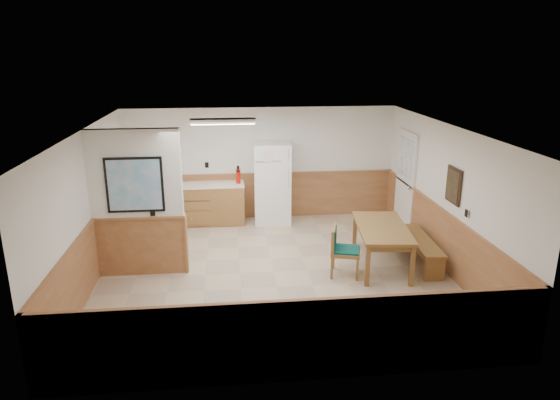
{
  "coord_description": "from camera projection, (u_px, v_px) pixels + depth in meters",
  "views": [
    {
      "loc": [
        -0.73,
        -7.9,
        3.72
      ],
      "look_at": [
        0.15,
        0.4,
        1.18
      ],
      "focal_mm": 32.0,
      "sensor_mm": 36.0,
      "label": 1
    }
  ],
  "objects": [
    {
      "name": "fire_extinguisher",
      "position": [
        238.0,
        176.0,
        10.83
      ],
      "size": [
        0.1,
        0.1,
        0.39
      ],
      "rotation": [
        0.0,
        0.0,
        -0.05
      ],
      "color": "red",
      "rests_on": "kitchen_counter"
    },
    {
      "name": "soap_bottle",
      "position": [
        155.0,
        180.0,
        10.67
      ],
      "size": [
        0.08,
        0.08,
        0.22
      ],
      "primitive_type": "cylinder",
      "rotation": [
        0.0,
        0.0,
        0.14
      ],
      "color": "#167B33",
      "rests_on": "kitchen_counter"
    },
    {
      "name": "partition_wall",
      "position": [
        137.0,
        205.0,
        8.27
      ],
      "size": [
        1.5,
        0.2,
        2.5
      ],
      "color": "white",
      "rests_on": "ground"
    },
    {
      "name": "kitchen_window",
      "position": [
        165.0,
        153.0,
        10.84
      ],
      "size": [
        0.8,
        0.04,
        1.0
      ],
      "color": "white",
      "rests_on": "back_wall"
    },
    {
      "name": "left_wall",
      "position": [
        88.0,
        209.0,
        8.01
      ],
      "size": [
        0.02,
        6.0,
        2.5
      ],
      "primitive_type": "cube",
      "color": "white",
      "rests_on": "ground"
    },
    {
      "name": "dining_chair",
      "position": [
        340.0,
        247.0,
        8.44
      ],
      "size": [
        0.77,
        0.62,
        0.85
      ],
      "rotation": [
        0.0,
        0.0,
        -0.28
      ],
      "color": "olive",
      "rests_on": "ground"
    },
    {
      "name": "wainscot_back",
      "position": [
        261.0,
        196.0,
        11.36
      ],
      "size": [
        6.0,
        0.04,
        1.0
      ],
      "primitive_type": "cube",
      "color": "#AE7345",
      "rests_on": "ground"
    },
    {
      "name": "ceiling",
      "position": [
        273.0,
        128.0,
        7.95
      ],
      "size": [
        6.0,
        6.0,
        0.02
      ],
      "primitive_type": "cube",
      "color": "white",
      "rests_on": "back_wall"
    },
    {
      "name": "back_wall",
      "position": [
        261.0,
        164.0,
        11.16
      ],
      "size": [
        6.0,
        0.02,
        2.5
      ],
      "primitive_type": "cube",
      "color": "white",
      "rests_on": "ground"
    },
    {
      "name": "exterior_door",
      "position": [
        405.0,
        181.0,
        10.48
      ],
      "size": [
        0.07,
        1.02,
        2.15
      ],
      "color": "white",
      "rests_on": "ground"
    },
    {
      "name": "dining_table",
      "position": [
        382.0,
        231.0,
        8.71
      ],
      "size": [
        1.03,
        1.77,
        0.75
      ],
      "rotation": [
        0.0,
        0.0,
        -0.12
      ],
      "color": "olive",
      "rests_on": "ground"
    },
    {
      "name": "wall_painting",
      "position": [
        453.0,
        185.0,
        8.24
      ],
      "size": [
        0.04,
        0.5,
        0.6
      ],
      "color": "#301E13",
      "rests_on": "right_wall"
    },
    {
      "name": "wainscot_left",
      "position": [
        94.0,
        252.0,
        8.23
      ],
      "size": [
        0.04,
        6.0,
        1.0
      ],
      "primitive_type": "cube",
      "color": "#AE7345",
      "rests_on": "ground"
    },
    {
      "name": "wainscot_right",
      "position": [
        441.0,
        238.0,
        8.83
      ],
      "size": [
        0.04,
        6.0,
        1.0
      ],
      "primitive_type": "cube",
      "color": "#AE7345",
      "rests_on": "ground"
    },
    {
      "name": "fluorescent_fixture",
      "position": [
        223.0,
        121.0,
        9.12
      ],
      "size": [
        1.2,
        0.3,
        0.09
      ],
      "color": "white",
      "rests_on": "ceiling"
    },
    {
      "name": "kitchen_counter",
      "position": [
        208.0,
        203.0,
        10.97
      ],
      "size": [
        2.2,
        0.61,
        1.0
      ],
      "color": "#9F6C38",
      "rests_on": "ground"
    },
    {
      "name": "refrigerator",
      "position": [
        273.0,
        183.0,
        10.94
      ],
      "size": [
        0.83,
        0.75,
        1.78
      ],
      "rotation": [
        0.0,
        0.0,
        -0.06
      ],
      "color": "white",
      "rests_on": "ground"
    },
    {
      "name": "ground",
      "position": [
        274.0,
        272.0,
        8.67
      ],
      "size": [
        6.0,
        6.0,
        0.0
      ],
      "primitive_type": "plane",
      "color": "tan",
      "rests_on": "ground"
    },
    {
      "name": "dining_bench",
      "position": [
        421.0,
        244.0,
        8.96
      ],
      "size": [
        0.46,
        1.64,
        0.45
      ],
      "rotation": [
        0.0,
        0.0,
        -0.07
      ],
      "color": "olive",
      "rests_on": "ground"
    },
    {
      "name": "right_wall",
      "position": [
        446.0,
        198.0,
        8.62
      ],
      "size": [
        0.02,
        6.0,
        2.5
      ],
      "primitive_type": "cube",
      "color": "white",
      "rests_on": "ground"
    }
  ]
}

